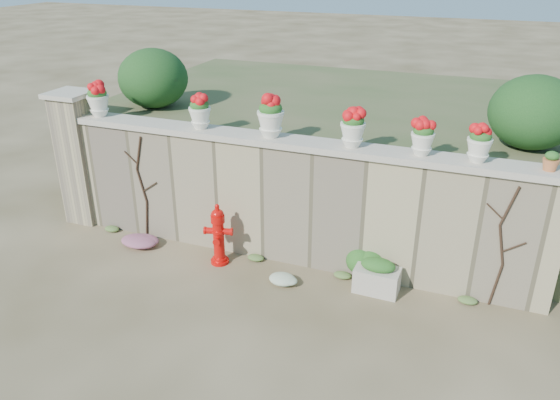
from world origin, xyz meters
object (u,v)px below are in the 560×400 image
at_px(planter_box, 377,276).
at_px(terracotta_pot, 551,162).
at_px(urn_pot_0, 98,100).
at_px(fire_hydrant, 218,234).

distance_m(planter_box, terracotta_pot, 2.88).
xyz_separation_m(urn_pot_0, terracotta_pot, (7.18, 0.00, -0.17)).
xyz_separation_m(fire_hydrant, urn_pot_0, (-2.52, 0.58, 1.86)).
relative_size(fire_hydrant, terracotta_pot, 4.18).
distance_m(fire_hydrant, urn_pot_0, 3.18).
distance_m(planter_box, urn_pot_0, 5.57).
xyz_separation_m(fire_hydrant, terracotta_pot, (4.66, 0.58, 1.68)).
height_order(fire_hydrant, urn_pot_0, urn_pot_0).
bearing_deg(planter_box, terracotta_pot, 14.28).
height_order(fire_hydrant, terracotta_pot, terracotta_pot).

